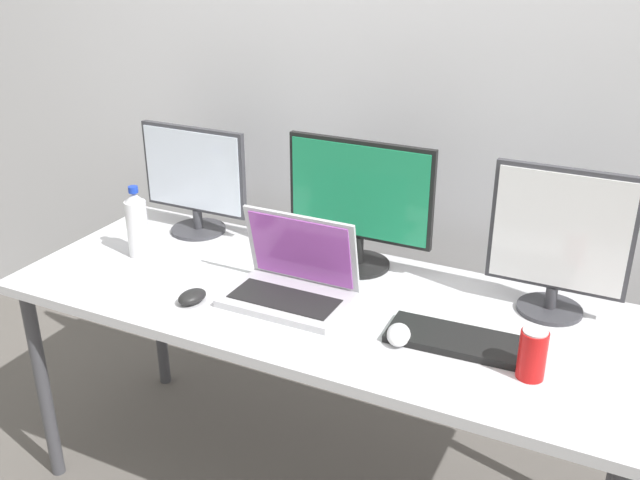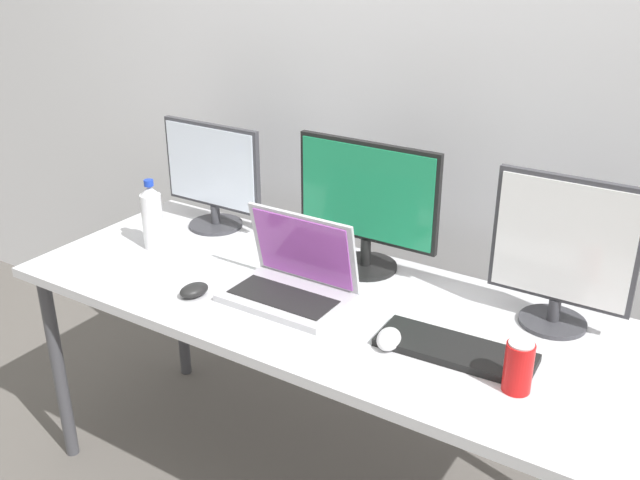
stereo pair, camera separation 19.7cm
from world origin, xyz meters
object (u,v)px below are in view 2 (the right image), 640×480
mouse_by_keyboard (194,290)px  soda_can_near_keyboard (518,367)px  monitor_right (563,251)px  keyboard_main (455,350)px  mouse_by_laptop (389,339)px  monitor_center (367,202)px  water_bottle (152,217)px  work_desk (320,316)px  monitor_left (212,174)px  laptop_silver (293,279)px

mouse_by_keyboard → soda_can_near_keyboard: 0.93m
monitor_right → soda_can_near_keyboard: (0.01, -0.34, -0.15)m
keyboard_main → mouse_by_laptop: 0.17m
monitor_center → monitor_right: bearing=-2.7°
mouse_by_laptop → water_bottle: 0.94m
work_desk → monitor_left: (-0.59, 0.25, 0.25)m
work_desk → monitor_left: monitor_left is taller
laptop_silver → mouse_by_keyboard: (-0.24, -0.15, -0.04)m
mouse_by_keyboard → soda_can_near_keyboard: soda_can_near_keyboard is taller
work_desk → monitor_center: size_ratio=3.96×
water_bottle → mouse_by_laptop: bearing=-7.4°
monitor_left → soda_can_near_keyboard: (1.21, -0.38, -0.13)m
water_bottle → monitor_right: bearing=9.4°
monitor_right → laptop_silver: (-0.67, -0.24, -0.16)m
monitor_left → keyboard_main: bearing=-16.7°
laptop_silver → work_desk: bearing=27.6°
laptop_silver → mouse_by_keyboard: size_ratio=3.82×
mouse_by_laptop → water_bottle: water_bottle is taller
monitor_left → laptop_silver: bearing=-28.1°
monitor_left → mouse_by_keyboard: size_ratio=4.34×
work_desk → mouse_by_laptop: (0.28, -0.12, 0.08)m
mouse_by_keyboard → work_desk: bearing=42.2°
monitor_left → mouse_by_laptop: 0.97m
monitor_right → water_bottle: bearing=-170.6°
monitor_left → water_bottle: 0.27m
keyboard_main → mouse_by_laptop: size_ratio=3.93×
monitor_right → keyboard_main: size_ratio=1.05×
monitor_center → laptop_silver: size_ratio=1.33×
monitor_right → water_bottle: size_ratio=1.76×
mouse_by_laptop → monitor_right: bearing=28.3°
keyboard_main → mouse_by_laptop: bearing=-163.1°
mouse_by_laptop → water_bottle: size_ratio=0.43×
monitor_right → mouse_by_laptop: monitor_right is taller
water_bottle → work_desk: bearing=0.0°
monitor_center → keyboard_main: monitor_center is taller
laptop_silver → monitor_right: bearing=19.9°
water_bottle → monitor_left: bearing=77.6°
work_desk → water_bottle: water_bottle is taller
keyboard_main → mouse_by_keyboard: size_ratio=4.32×
water_bottle → mouse_by_keyboard: bearing=-28.8°
water_bottle → soda_can_near_keyboard: (1.27, -0.13, -0.04)m
monitor_center → soda_can_near_keyboard: 0.72m
monitor_left → keyboard_main: (1.04, -0.31, -0.18)m
mouse_by_keyboard → soda_can_near_keyboard: bearing=14.6°
mouse_by_keyboard → keyboard_main: bearing=20.4°
work_desk → keyboard_main: size_ratio=4.65×
work_desk → soda_can_near_keyboard: 0.64m
work_desk → laptop_silver: bearing=-152.4°
monitor_right → soda_can_near_keyboard: monitor_right is taller
keyboard_main → mouse_by_laptop: mouse_by_laptop is taller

